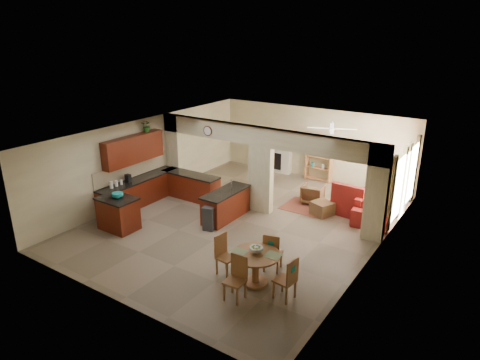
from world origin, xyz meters
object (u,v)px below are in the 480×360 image
Objects in this scene: kitchen_island at (118,213)px; armchair at (313,194)px; sofa at (378,203)px; dining_table at (255,264)px.

kitchen_island is 1.59× the size of armchair.
kitchen_island is 8.11m from sofa.
armchair is at bearing 100.34° from dining_table.
sofa is 2.17m from armchair.
sofa is at bearing 41.35° from kitchen_island.
kitchen_island reaches higher than dining_table.
armchair is at bearing 52.19° from kitchen_island.
dining_table is at bearing 91.70° from armchair.
dining_table is (4.93, -0.22, 0.02)m from kitchen_island.
kitchen_island is at bearing 177.43° from dining_table.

